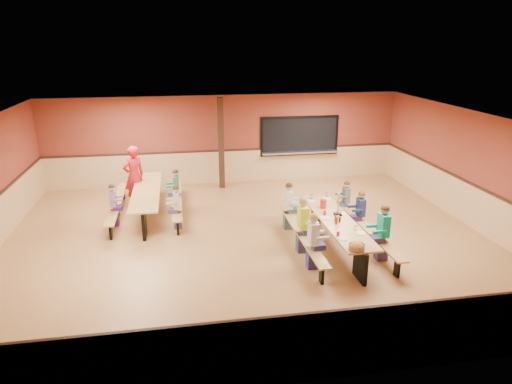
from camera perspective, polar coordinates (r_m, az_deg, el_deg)
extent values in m
plane|color=#966439|center=(11.37, -0.98, -6.11)|extent=(12.00, 12.00, 0.00)
cube|color=brown|center=(15.64, -3.87, 6.55)|extent=(12.00, 0.04, 3.00)
cube|color=brown|center=(6.34, 6.13, -12.40)|extent=(12.00, 0.04, 3.00)
cube|color=brown|center=(13.12, 25.85, 2.35)|extent=(0.04, 10.00, 3.00)
cube|color=white|center=(10.48, -1.07, 8.96)|extent=(12.00, 10.00, 0.04)
cube|color=black|center=(16.07, 5.46, 7.01)|extent=(2.60, 0.06, 1.20)
cube|color=silver|center=(16.11, 5.49, 4.96)|extent=(2.70, 0.28, 0.06)
cube|color=black|center=(15.03, -4.38, 6.04)|extent=(0.18, 0.18, 3.00)
cube|color=#B38747|center=(10.90, 9.99, -3.43)|extent=(0.75, 3.60, 0.04)
cube|color=black|center=(9.74, 12.92, -8.80)|extent=(0.08, 0.60, 0.70)
cube|color=black|center=(12.40, 7.52, -2.38)|extent=(0.08, 0.60, 0.70)
cube|color=#B38747|center=(10.77, 5.75, -5.17)|extent=(0.26, 3.60, 0.04)
cube|color=black|center=(10.86, 5.71, -6.25)|extent=(0.06, 0.18, 0.41)
cube|color=#B38747|center=(11.30, 13.86, -4.47)|extent=(0.26, 3.60, 0.04)
cube|color=black|center=(11.39, 13.78, -5.51)|extent=(0.06, 0.18, 0.41)
cube|color=#B38747|center=(13.13, -13.54, 0.18)|extent=(0.75, 3.60, 0.04)
cube|color=black|center=(11.81, -13.80, -3.87)|extent=(0.08, 0.60, 0.70)
cube|color=black|center=(14.72, -13.11, 0.69)|extent=(0.08, 0.60, 0.70)
cube|color=#B38747|center=(13.31, -16.98, -1.19)|extent=(0.26, 3.60, 0.04)
cube|color=black|center=(13.39, -16.89, -2.10)|extent=(0.06, 0.18, 0.41)
cube|color=#B38747|center=(13.19, -9.87, -0.81)|extent=(0.26, 3.60, 0.04)
cube|color=black|center=(13.27, -9.82, -1.73)|extent=(0.06, 0.18, 0.41)
imported|color=red|center=(13.92, -14.99, 1.93)|extent=(0.79, 0.72, 1.82)
cylinder|color=red|center=(11.49, 8.40, -1.48)|extent=(0.16, 0.16, 0.22)
cube|color=black|center=(10.72, 10.17, -3.32)|extent=(0.10, 0.14, 0.13)
cylinder|color=yellow|center=(10.64, 10.19, -3.38)|extent=(0.06, 0.06, 0.17)
cylinder|color=#B2140F|center=(10.56, 10.02, -3.54)|extent=(0.06, 0.06, 0.17)
cube|color=black|center=(11.10, 10.18, -2.74)|extent=(0.16, 0.16, 0.06)
cube|color=#B38747|center=(11.00, 10.27, -1.38)|extent=(0.02, 0.09, 0.50)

